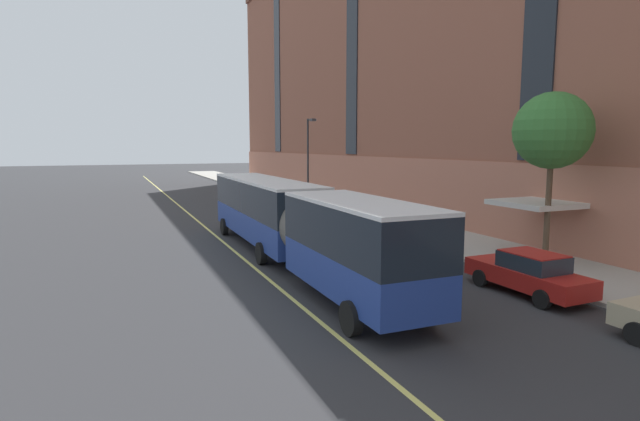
# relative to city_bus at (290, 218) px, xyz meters

# --- Properties ---
(ground_plane) EXTENTS (260.00, 260.00, 0.00)m
(ground_plane) POSITION_rel_city_bus_xyz_m (0.70, -1.52, -2.08)
(ground_plane) COLOR #303033
(sidewalk) EXTENTS (5.21, 160.00, 0.15)m
(sidewalk) POSITION_rel_city_bus_xyz_m (10.04, 1.48, -2.00)
(sidewalk) COLOR #ADA89E
(sidewalk) RESTS_ON ground
(city_bus) EXTENTS (2.96, 20.81, 3.57)m
(city_bus) POSITION_rel_city_bus_xyz_m (0.00, 0.00, 0.00)
(city_bus) COLOR navy
(city_bus) RESTS_ON ground
(parked_car_champagne_0) EXTENTS (2.11, 4.56, 1.56)m
(parked_car_champagne_0) POSITION_rel_city_bus_xyz_m (6.31, 22.83, -1.29)
(parked_car_champagne_0) COLOR #BCAD89
(parked_car_champagne_0) RESTS_ON ground
(parked_car_navy_2) EXTENTS (2.00, 4.74, 1.56)m
(parked_car_navy_2) POSITION_rel_city_bus_xyz_m (6.16, 0.94, -1.29)
(parked_car_navy_2) COLOR navy
(parked_car_navy_2) RESTS_ON ground
(parked_car_silver_3) EXTENTS (1.97, 4.50, 1.56)m
(parked_car_silver_3) POSITION_rel_city_bus_xyz_m (6.16, 14.31, -1.29)
(parked_car_silver_3) COLOR #B7B7BC
(parked_car_silver_3) RESTS_ON ground
(parked_car_red_4) EXTENTS (1.95, 4.69, 1.56)m
(parked_car_red_4) POSITION_rel_city_bus_xyz_m (6.27, -7.72, -1.29)
(parked_car_red_4) COLOR #B21E19
(parked_car_red_4) RESTS_ON ground
(parked_car_silver_5) EXTENTS (2.09, 4.42, 1.56)m
(parked_car_silver_5) POSITION_rel_city_bus_xyz_m (6.11, 30.06, -1.29)
(parked_car_silver_5) COLOR #B7B7BC
(parked_car_silver_5) RESTS_ON ground
(street_tree_mid_block) EXTENTS (3.27, 3.27, 7.42)m
(street_tree_mid_block) POSITION_rel_city_bus_xyz_m (10.12, -4.90, 3.83)
(street_tree_mid_block) COLOR brown
(street_tree_mid_block) RESTS_ON sidewalk
(street_lamp) EXTENTS (0.36, 1.48, 7.35)m
(street_lamp) POSITION_rel_city_bus_xyz_m (8.03, 17.80, 2.54)
(street_lamp) COLOR #2D2D30
(street_lamp) RESTS_ON sidewalk
(fire_hydrant) EXTENTS (0.42, 0.24, 0.72)m
(fire_hydrant) POSITION_rel_city_bus_xyz_m (7.93, 6.87, -1.58)
(fire_hydrant) COLOR red
(fire_hydrant) RESTS_ON sidewalk
(lane_centerline) EXTENTS (0.16, 140.00, 0.01)m
(lane_centerline) POSITION_rel_city_bus_xyz_m (-1.70, 1.48, -2.07)
(lane_centerline) COLOR #E0D66B
(lane_centerline) RESTS_ON ground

